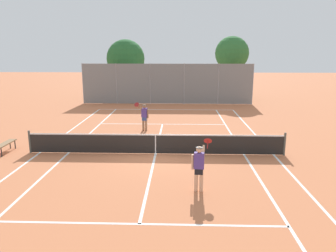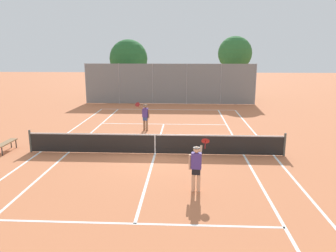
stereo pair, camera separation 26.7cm
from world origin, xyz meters
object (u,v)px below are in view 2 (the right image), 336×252
Objects in this scene: loose_tennis_ball_0 at (187,146)px; tree_behind_right at (234,54)px; tree_behind_left at (130,60)px; loose_tennis_ball_1 at (148,110)px; courtside_bench at (6,143)px; tennis_net at (155,143)px; player_far_left at (145,115)px; player_near_side at (196,165)px.

tree_behind_right is at bearing 74.66° from loose_tennis_ball_0.
tree_behind_right is (10.25, -0.64, 0.55)m from tree_behind_left.
courtside_bench is at bearing -115.86° from loose_tennis_ball_1.
tennis_net is 2.05× the size of tree_behind_left.
player_far_left is 26.88× the size of loose_tennis_ball_1.
tennis_net is 6.76× the size of player_near_side.
tree_behind_left is (-4.17, 18.53, 3.36)m from tennis_net.
loose_tennis_ball_0 is 0.04× the size of courtside_bench.
tree_behind_left reaches higher than loose_tennis_ball_1.
tree_behind_right is at bearing -3.58° from tree_behind_left.
courtside_bench is 0.26× the size of tree_behind_left.
tree_behind_left is 10.28m from tree_behind_right.
tree_behind_left is at bearing 102.83° from player_far_left.
player_near_side is 15.81m from loose_tennis_ball_1.
player_far_left is 14.60m from tree_behind_left.
tree_behind_right reaches higher than player_far_left.
tennis_net reaches higher than loose_tennis_ball_0.
tree_behind_left is (-5.95, 22.63, 2.94)m from player_near_side.
courtside_bench is (-8.89, 4.08, -0.52)m from player_near_side.
tree_behind_left is (-5.68, 17.30, 3.83)m from loose_tennis_ball_0.
courtside_bench is (-7.12, -0.03, -0.10)m from tennis_net.
courtside_bench is 0.25× the size of tree_behind_right.
loose_tennis_ball_1 is 0.01× the size of tree_behind_right.
player_far_left is (-2.77, 8.68, 0.00)m from player_near_side.
player_near_side is at bearing -24.63° from courtside_bench.
tennis_net is at bearing -77.77° from player_far_left.
loose_tennis_ball_0 is (-0.27, 5.33, -0.89)m from player_near_side.
tennis_net is 11.44m from loose_tennis_ball_1.
loose_tennis_ball_1 is (-3.40, 15.42, -0.89)m from player_near_side.
player_near_side is 9.11m from player_far_left.
tennis_net is 4.70m from player_far_left.
player_far_left is at bearing -77.17° from tree_behind_left.
courtside_bench reaches higher than loose_tennis_ball_0.
player_far_left is at bearing 107.69° from player_near_side.
loose_tennis_ball_0 is at bearing -72.75° from loose_tennis_ball_1.
tree_behind_right reaches higher than loose_tennis_ball_1.
player_near_side is 1.00× the size of player_far_left.
player_far_left is 0.30× the size of tree_behind_left.
tennis_net is at bearing -81.84° from loose_tennis_ball_1.
tree_behind_left is at bearing 104.72° from player_near_side.
player_far_left is (-0.99, 4.58, 0.42)m from tennis_net.
courtside_bench is 22.61m from tree_behind_right.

